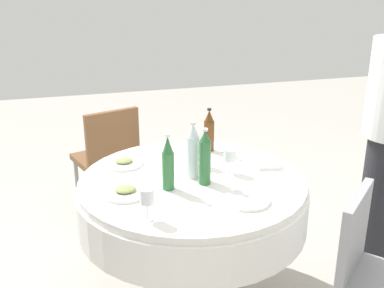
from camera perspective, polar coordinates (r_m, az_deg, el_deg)
dining_table at (r=2.60m, az=-0.00°, el=-7.27°), size 1.24×1.24×0.74m
bottle_clear_inner at (r=2.49m, az=0.13°, el=-0.97°), size 0.07×0.07×0.31m
bottle_green_left at (r=2.42m, az=1.57°, el=-1.73°), size 0.06×0.06×0.30m
bottle_brown_east at (r=2.88m, az=2.08°, el=1.54°), size 0.06×0.06×0.27m
bottle_green_south at (r=2.36m, az=-2.91°, el=-2.43°), size 0.06×0.06×0.30m
wine_glass_south at (r=2.58m, az=4.61°, el=-1.41°), size 0.07×0.07×0.14m
wine_glass_near at (r=2.65m, az=1.08°, el=-0.79°), size 0.07×0.07×0.13m
wine_glass_west at (r=2.10m, az=-5.46°, el=-6.52°), size 0.06×0.06×0.15m
plate_outer at (r=2.30m, az=6.65°, el=-6.77°), size 0.22×0.22×0.02m
plate_right at (r=2.73m, az=-8.21°, el=-2.29°), size 0.22×0.22×0.04m
plate_far at (r=2.38m, az=-8.04°, el=-5.74°), size 0.23×0.23×0.04m
knife_left at (r=2.85m, az=5.18°, el=-1.36°), size 0.13×0.15×0.00m
fork_east at (r=2.83m, az=-0.71°, el=-1.37°), size 0.18×0.02×0.00m
folded_napkin at (r=2.72m, az=9.11°, el=-2.41°), size 0.15×0.15×0.02m
chair_west at (r=2.35m, az=21.05°, el=-14.00°), size 0.57×0.57×0.87m
chair_mid at (r=3.53m, az=-10.09°, el=-1.17°), size 0.50×0.50×0.87m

